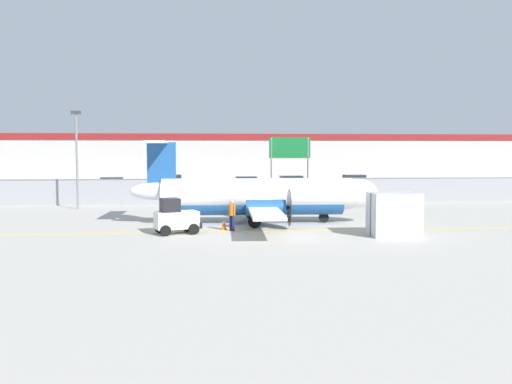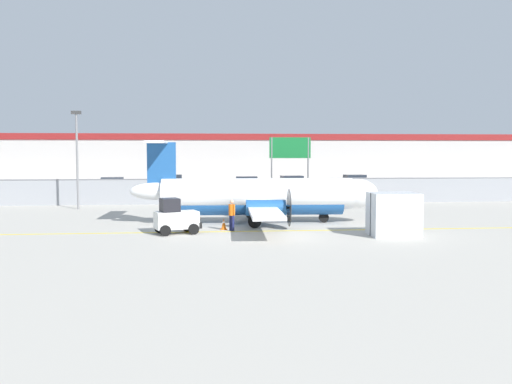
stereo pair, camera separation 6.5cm
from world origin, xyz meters
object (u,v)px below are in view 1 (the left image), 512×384
Objects in this scene: traffic_cone_near_left at (197,213)px; commuter_airplane at (262,196)px; parked_car_4 at (353,182)px; baggage_tug at (176,218)px; traffic_cone_near_right at (224,224)px; traffic_cone_far_left at (188,225)px; parked_car_2 at (245,184)px; apron_light_pole at (77,151)px; parked_car_0 at (111,185)px; highway_sign at (290,153)px; parked_car_3 at (292,183)px; cargo_container at (394,214)px; ground_crew_worker at (232,214)px; parked_car_1 at (170,182)px.

commuter_airplane is at bearing -35.80° from traffic_cone_near_left.
baggage_tug is at bearing 54.20° from parked_car_4.
traffic_cone_near_right is 1.00× the size of traffic_cone_far_left.
commuter_airplane is at bearing 91.47° from parked_car_2.
apron_light_pole reaches higher than traffic_cone_near_right.
apron_light_pole reaches higher than parked_car_0.
traffic_cone_near_right is at bearing -110.00° from highway_sign.
commuter_airplane is 3.66× the size of parked_car_3.
parked_car_2 is at bearing 7.04° from parked_car_4.
highway_sign is at bearing 56.96° from traffic_cone_near_left.
cargo_container is 24.40m from apron_light_pole.
traffic_cone_near_right is 29.88m from parked_car_3.
parked_car_3 is (8.05, 29.23, -0.06)m from ground_crew_worker.
ground_crew_worker is at bearing -54.14° from traffic_cone_near_right.
traffic_cone_far_left is at bearing -117.43° from parked_car_3.
cargo_container is 31.71m from parked_car_3.
cargo_container is 3.84× the size of traffic_cone_near_left.
highway_sign is at bearing -107.97° from parked_car_3.
apron_light_pole is at bearing 102.63° from baggage_tug.
parked_car_2 is at bearing 107.79° from highway_sign.
apron_light_pole is (-10.78, 12.57, 3.35)m from ground_crew_worker.
cargo_container is 0.56× the size of parked_car_0.
ground_crew_worker reaches higher than traffic_cone_near_left.
commuter_airplane is at bearing 26.13° from ground_crew_worker.
parked_car_3 is (5.15, 1.20, 0.00)m from parked_car_2.
commuter_airplane reaches higher than traffic_cone_near_right.
baggage_tug reaches higher than traffic_cone_far_left.
parked_car_3 is 1.01× the size of parked_car_4.
traffic_cone_far_left is 28.12m from parked_car_2.
commuter_airplane is 30.85m from parked_car_1.
parked_car_3 is (9.95, 23.14, 0.58)m from traffic_cone_near_left.
ground_crew_worker is 0.31× the size of highway_sign.
parked_car_1 is at bearing 74.62° from apron_light_pole.
commuter_airplane is 6.28× the size of baggage_tug.
parked_car_0 and parked_car_3 have the same top height.
parked_car_1 is at bearing 94.66° from traffic_cone_far_left.
parked_car_4 is (15.11, 30.85, -0.06)m from ground_crew_worker.
cargo_container is at bearing -49.44° from ground_crew_worker.
traffic_cone_near_left is at bearing 49.51° from parked_car_4.
commuter_airplane is 2.21× the size of apron_light_pole.
parked_car_4 is 31.88m from apron_light_pole.
apron_light_pole is (-25.89, -18.29, 3.41)m from parked_car_4.
apron_light_pole reaches higher than traffic_cone_far_left.
traffic_cone_near_right is at bearing 4.89° from traffic_cone_far_left.
cargo_container is 0.34× the size of apron_light_pole.
cargo_container is at bearing -15.33° from traffic_cone_far_left.
parked_car_1 is (-2.08, 34.06, 0.04)m from baggage_tug.
apron_light_pole reaches higher than parked_car_1.
parked_car_0 is 15.39m from apron_light_pole.
highway_sign reaches higher than parked_car_3.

